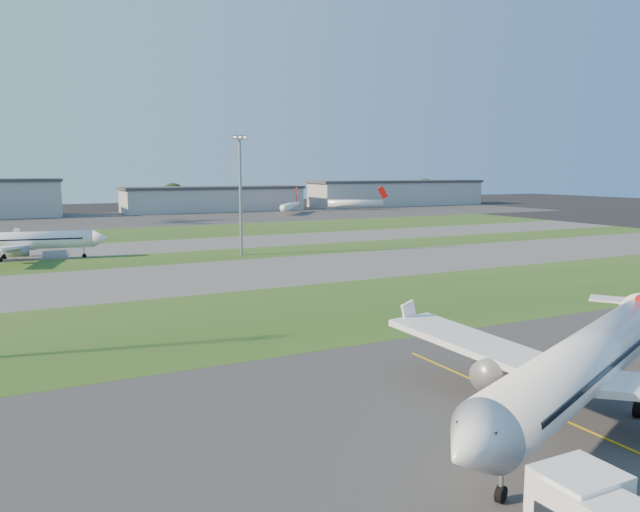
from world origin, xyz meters
TOP-DOWN VIEW (x-y plane):
  - grass_strip_a at (0.00, 52.00)m, footprint 300.00×34.00m
  - taxiway_a at (0.00, 85.00)m, footprint 300.00×32.00m
  - grass_strip_b at (0.00, 110.00)m, footprint 300.00×18.00m
  - taxiway_b at (0.00, 132.00)m, footprint 300.00×26.00m
  - grass_strip_c at (0.00, 165.00)m, footprint 300.00×40.00m
  - apron_far at (0.00, 225.00)m, footprint 400.00×80.00m
  - airliner_parked at (6.25, 10.16)m, footprint 38.60×32.83m
  - airliner_taxiing at (-28.74, 121.58)m, footprint 35.52×29.89m
  - mini_jet_near at (78.45, 222.25)m, footprint 18.51×23.95m
  - mini_jet_far at (117.00, 232.98)m, footprint 27.48×11.85m
  - light_mast_centre at (15.00, 108.00)m, footprint 3.20×0.70m
  - hangar_east at (55.00, 255.00)m, footprint 81.60×23.00m
  - hangar_far_east at (155.00, 255.00)m, footprint 96.90×23.00m
  - tree_mid_west at (-20.00, 266.00)m, footprint 9.90×9.90m
  - tree_mid_east at (40.00, 269.00)m, footprint 11.55×11.55m
  - tree_east at (115.00, 267.00)m, footprint 10.45×10.45m
  - tree_far_east at (185.00, 271.00)m, footprint 12.65×12.65m

SIDE VIEW (x-z plane):
  - grass_strip_a at x=0.00m, z-range 0.00..0.01m
  - taxiway_a at x=0.00m, z-range 0.00..0.01m
  - grass_strip_b at x=0.00m, z-range 0.00..0.01m
  - taxiway_b at x=0.00m, z-range 0.00..0.01m
  - grass_strip_c at x=0.00m, z-range 0.00..0.01m
  - apron_far at x=0.00m, z-range 0.00..0.01m
  - mini_jet_near at x=78.45m, z-range -1.46..8.02m
  - mini_jet_far at x=117.00m, z-range -1.46..8.02m
  - airliner_taxiing at x=-28.74m, z-range -1.66..9.49m
  - airliner_parked at x=6.25m, z-range -1.91..10.92m
  - hangar_east at x=55.00m, z-range 0.04..11.24m
  - tree_mid_west at x=-20.00m, z-range 0.44..11.24m
  - tree_east at x=115.00m, z-range 0.46..11.86m
  - hangar_far_east at x=155.00m, z-range 0.04..13.24m
  - tree_mid_east at x=40.00m, z-range 0.51..13.11m
  - tree_far_east at x=185.00m, z-range 0.56..14.36m
  - light_mast_centre at x=15.00m, z-range 1.91..27.71m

